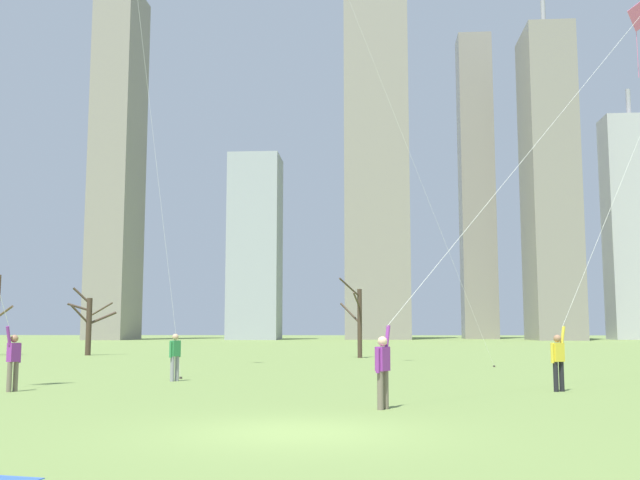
% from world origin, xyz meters
% --- Properties ---
extents(ground_plane, '(400.00, 400.00, 0.00)m').
position_xyz_m(ground_plane, '(0.00, 0.00, 0.00)').
color(ground_plane, olive).
extents(kite_flyer_foreground_right_green, '(9.98, 3.78, 20.98)m').
position_xyz_m(kite_flyer_foreground_right_green, '(8.20, 9.49, 4.18)').
color(kite_flyer_foreground_right_green, black).
rests_on(kite_flyer_foreground_right_green, ground).
extents(kite_flyer_midfield_left_pink, '(10.69, 10.62, 14.07)m').
position_xyz_m(kite_flyer_midfield_left_pink, '(3.72, 6.01, 3.65)').
color(kite_flyer_midfield_left_pink, '#726656').
rests_on(kite_flyer_midfield_left_pink, ground).
extents(bystander_strolling_midfield, '(0.35, 0.45, 1.62)m').
position_xyz_m(bystander_strolling_midfield, '(-5.47, 12.29, 0.90)').
color(bystander_strolling_midfield, gray).
rests_on(bystander_strolling_midfield, ground).
extents(distant_kite_high_overhead_orange, '(7.34, 0.78, 18.86)m').
position_xyz_m(distant_kite_high_overhead_orange, '(1.08, 22.13, 15.95)').
color(distant_kite_high_overhead_orange, orange).
rests_on(distant_kite_high_overhead_orange, ground).
extents(bare_tree_far_right_edge, '(3.07, 2.57, 4.63)m').
position_xyz_m(bare_tree_far_right_edge, '(-18.05, 36.55, 2.25)').
color(bare_tree_far_right_edge, '#423326').
rests_on(bare_tree_far_right_edge, ground).
extents(bare_tree_left_of_center, '(1.42, 2.62, 4.91)m').
position_xyz_m(bare_tree_left_of_center, '(0.42, 33.43, 2.39)').
color(bare_tree_left_of_center, '#423326').
rests_on(bare_tree_left_of_center, ground).
extents(skyline_mid_tower_left, '(8.50, 8.30, 31.39)m').
position_xyz_m(skyline_mid_tower_left, '(-18.69, 111.27, 15.70)').
color(skyline_mid_tower_left, '#9EA3AD').
rests_on(skyline_mid_tower_left, ground).
extents(skyline_squat_block, '(11.17, 11.80, 63.73)m').
position_xyz_m(skyline_squat_block, '(2.14, 117.49, 31.87)').
color(skyline_squat_block, gray).
rests_on(skyline_squat_block, ground).
extents(skyline_tall_tower, '(6.12, 5.81, 57.02)m').
position_xyz_m(skyline_tall_tower, '(20.74, 124.30, 28.51)').
color(skyline_tall_tower, gray).
rests_on(skyline_tall_tower, ground).
extents(skyline_short_annex, '(7.52, 11.54, 57.04)m').
position_xyz_m(skyline_short_annex, '(30.45, 109.00, 25.69)').
color(skyline_short_annex, gray).
rests_on(skyline_short_annex, ground).
extents(skyline_wide_slab, '(9.51, 6.18, 43.63)m').
position_xyz_m(skyline_wide_slab, '(46.32, 116.45, 19.29)').
color(skyline_wide_slab, '#B2B2B7').
rests_on(skyline_wide_slab, ground).
extents(skyline_slender_spire, '(6.58, 11.00, 60.61)m').
position_xyz_m(skyline_slender_spire, '(-42.29, 108.78, 30.30)').
color(skyline_slender_spire, gray).
rests_on(skyline_slender_spire, ground).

